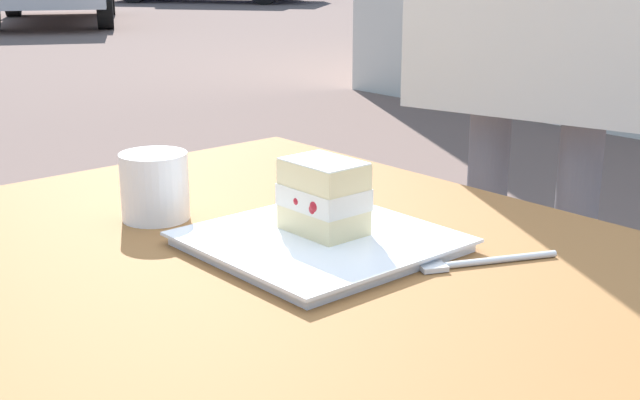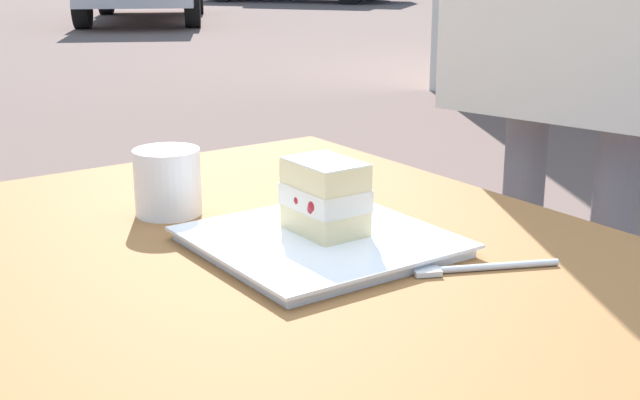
% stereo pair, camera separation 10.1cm
% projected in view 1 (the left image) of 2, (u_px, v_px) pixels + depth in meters
% --- Properties ---
extents(patio_table, '(1.14, 0.86, 0.77)m').
position_uv_depth(patio_table, '(291.00, 372.00, 0.99)').
color(patio_table, brown).
rests_on(patio_table, ground).
extents(dessert_plate, '(0.27, 0.27, 0.02)m').
position_uv_depth(dessert_plate, '(320.00, 242.00, 1.03)').
color(dessert_plate, white).
rests_on(dessert_plate, patio_table).
extents(cake_slice, '(0.10, 0.08, 0.09)m').
position_uv_depth(cake_slice, '(324.00, 196.00, 1.03)').
color(cake_slice, beige).
rests_on(cake_slice, dessert_plate).
extents(dessert_fork, '(0.08, 0.16, 0.01)m').
position_uv_depth(dessert_fork, '(479.00, 262.00, 0.97)').
color(dessert_fork, silver).
rests_on(dessert_fork, patio_table).
extents(coffee_cup, '(0.09, 0.09, 0.09)m').
position_uv_depth(coffee_cup, '(155.00, 185.00, 1.13)').
color(coffee_cup, white).
rests_on(coffee_cup, patio_table).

